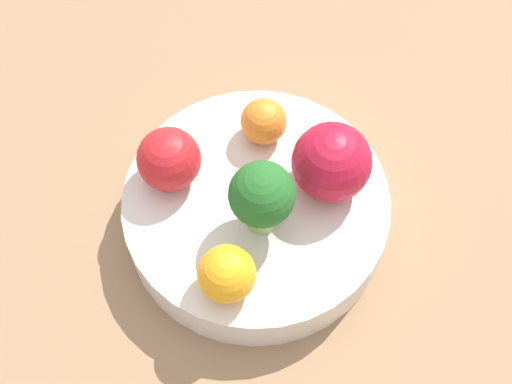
% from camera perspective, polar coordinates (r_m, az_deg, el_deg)
% --- Properties ---
extents(ground_plane, '(6.00, 6.00, 0.00)m').
position_cam_1_polar(ground_plane, '(0.57, -0.00, -3.40)').
color(ground_plane, gray).
extents(table_surface, '(1.20, 1.20, 0.02)m').
position_cam_1_polar(table_surface, '(0.56, -0.00, -2.95)').
color(table_surface, '#936D4C').
rests_on(table_surface, ground_plane).
extents(bowl, '(0.19, 0.19, 0.04)m').
position_cam_1_polar(bowl, '(0.53, -0.00, -1.55)').
color(bowl, silver).
rests_on(bowl, table_surface).
extents(broccoli, '(0.05, 0.05, 0.06)m').
position_cam_1_polar(broccoli, '(0.47, 0.48, -0.36)').
color(broccoli, '#8CB76B').
rests_on(broccoli, bowl).
extents(apple_red, '(0.06, 0.06, 0.06)m').
position_cam_1_polar(apple_red, '(0.50, 6.08, 2.40)').
color(apple_red, '#B7142D').
rests_on(apple_red, bowl).
extents(apple_green, '(0.05, 0.05, 0.05)m').
position_cam_1_polar(apple_green, '(0.51, -6.98, 2.62)').
color(apple_green, red).
rests_on(apple_green, bowl).
extents(orange_front, '(0.04, 0.04, 0.04)m').
position_cam_1_polar(orange_front, '(0.47, -2.36, -6.56)').
color(orange_front, orange).
rests_on(orange_front, bowl).
extents(orange_back, '(0.03, 0.03, 0.03)m').
position_cam_1_polar(orange_back, '(0.53, 0.62, 5.67)').
color(orange_back, orange).
rests_on(orange_back, bowl).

